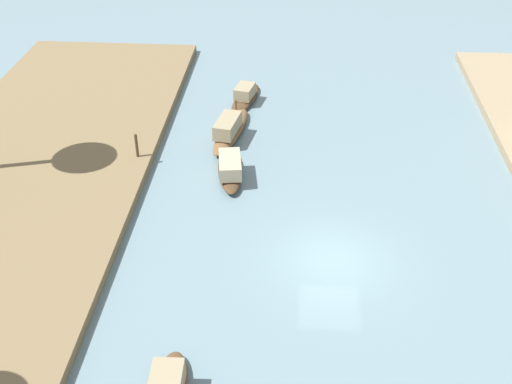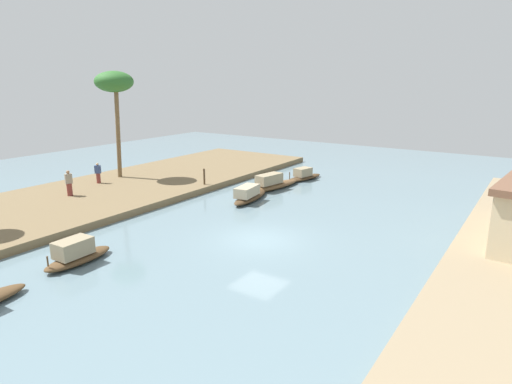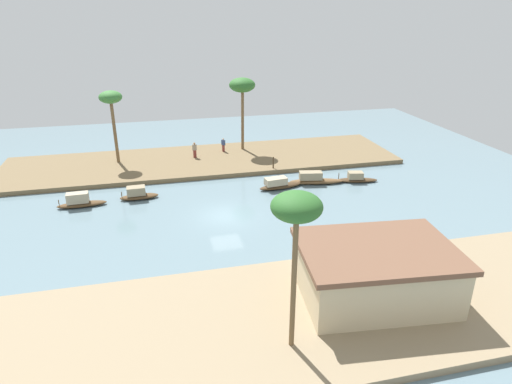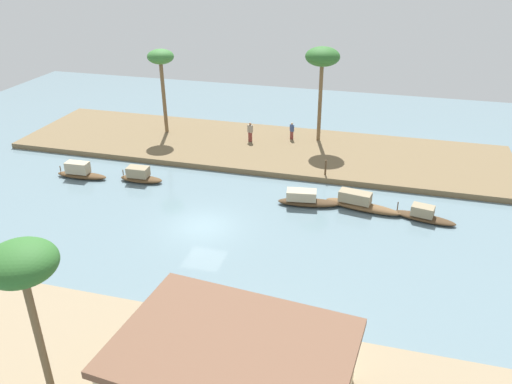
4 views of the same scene
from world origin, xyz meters
The scene contains 10 objects.
river_water centered at (0.00, 0.00, 0.00)m, with size 69.93×69.93×0.00m, color slate.
riverbank_left centered at (0.00, -13.88, 0.22)m, with size 42.17×10.75×0.45m, color brown.
sampan_upstream_small centered at (-5.86, -4.65, 0.44)m, with size 4.36×1.69×1.12m.
sampan_with_tall_canopy centered at (7.00, -5.18, 0.46)m, with size 3.38×1.25×1.18m.
sampan_near_left_bank centered at (-9.54, -5.04, 0.46)m, with size 5.28×1.97×1.23m.
sampan_with_red_awning centered at (-13.71, -4.60, 0.36)m, with size 4.19×1.88×1.02m.
person_on_near_bank centered at (0.93, -14.56, 1.23)m, with size 0.50×0.45×1.73m.
person_by_mooring centered at (-2.51, -16.07, 1.18)m, with size 0.44×0.48×1.55m.
mooring_post centered at (-6.55, -9.14, 1.04)m, with size 0.14×0.14×1.19m, color #4C3823.
palm_tree_left_near centered at (-4.85, -16.34, 7.65)m, with size 2.90×2.90×8.21m.
Camera 2 is at (17.81, 11.59, 7.99)m, focal length 30.85 mm.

